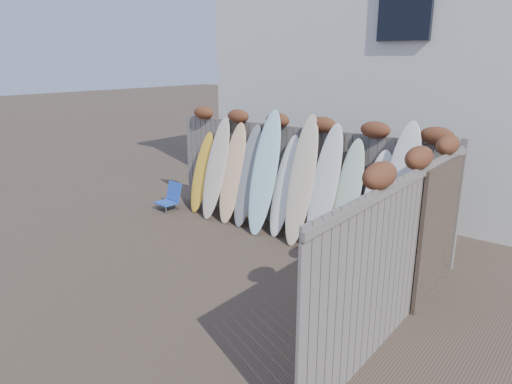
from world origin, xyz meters
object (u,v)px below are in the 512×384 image
Objects in this scene: lattice_panel at (438,232)px; surfboard_0 at (202,172)px; beach_chair at (170,197)px; wooden_crate at (377,269)px.

lattice_panel is 5.30m from surfboard_0.
beach_chair is 0.33× the size of surfboard_0.
surfboard_0 is (-5.25, 0.72, -0.11)m from lattice_panel.
beach_chair is 5.24m from wooden_crate.
wooden_crate is at bearing -7.48° from beach_chair.
wooden_crate reaches higher than beach_chair.
lattice_panel is at bearing -3.15° from beach_chair.
surfboard_0 is at bearing 173.56° from lattice_panel.
beach_chair is at bearing 178.25° from lattice_panel.
wooden_crate is at bearing -10.00° from surfboard_0.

